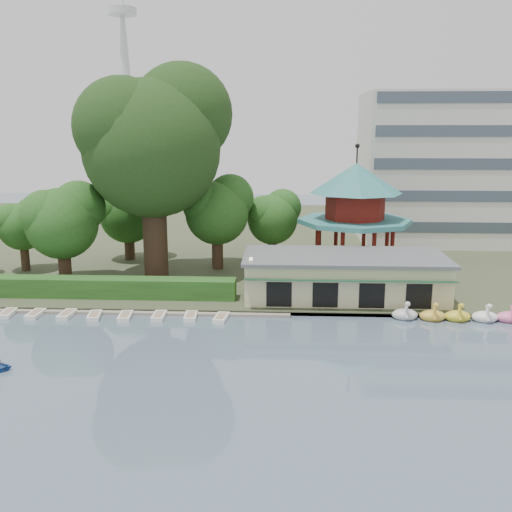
# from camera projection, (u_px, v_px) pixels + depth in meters

# --- Properties ---
(ground_plane) EXTENTS (220.00, 220.00, 0.00)m
(ground_plane) POSITION_uv_depth(u_px,v_px,m) (205.00, 410.00, 32.46)
(ground_plane) COLOR slate
(ground_plane) RESTS_ON ground
(shore) EXTENTS (220.00, 70.00, 0.40)m
(shore) POSITION_uv_depth(u_px,v_px,m) (254.00, 237.00, 83.10)
(shore) COLOR #424930
(shore) RESTS_ON ground
(embankment) EXTENTS (220.00, 0.60, 0.30)m
(embankment) POSITION_uv_depth(u_px,v_px,m) (233.00, 312.00, 49.29)
(embankment) COLOR gray
(embankment) RESTS_ON ground
(dock) EXTENTS (34.00, 1.60, 0.24)m
(dock) POSITION_uv_depth(u_px,v_px,m) (96.00, 311.00, 49.79)
(dock) COLOR gray
(dock) RESTS_ON ground
(boathouse) EXTENTS (18.60, 9.39, 3.90)m
(boathouse) POSITION_uv_depth(u_px,v_px,m) (344.00, 275.00, 52.86)
(boathouse) COLOR beige
(boathouse) RESTS_ON shore
(pavilion) EXTENTS (12.40, 12.40, 13.50)m
(pavilion) POSITION_uv_depth(u_px,v_px,m) (355.00, 206.00, 61.42)
(pavilion) COLOR beige
(pavilion) RESTS_ON shore
(office_building) EXTENTS (38.00, 18.00, 20.00)m
(office_building) POSITION_uv_depth(u_px,v_px,m) (496.00, 174.00, 76.48)
(office_building) COLOR silver
(office_building) RESTS_ON shore
(broadcast_tower) EXTENTS (8.00, 8.00, 96.00)m
(broadcast_tower) POSITION_uv_depth(u_px,v_px,m) (125.00, 64.00, 163.59)
(broadcast_tower) COLOR silver
(broadcast_tower) RESTS_ON ground
(hedge) EXTENTS (30.00, 2.00, 1.80)m
(hedge) POSITION_uv_depth(u_px,v_px,m) (75.00, 287.00, 52.90)
(hedge) COLOR #295A1E
(hedge) RESTS_ON shore
(lamp_post) EXTENTS (0.36, 0.36, 4.28)m
(lamp_post) POSITION_uv_depth(u_px,v_px,m) (251.00, 272.00, 50.18)
(lamp_post) COLOR black
(lamp_post) RESTS_ON shore
(big_tree) EXTENTS (15.28, 14.24, 21.95)m
(big_tree) POSITION_uv_depth(u_px,v_px,m) (154.00, 137.00, 57.18)
(big_tree) COLOR #3A281C
(big_tree) RESTS_ON shore
(small_trees) EXTENTS (38.94, 17.09, 10.44)m
(small_trees) POSITION_uv_depth(u_px,v_px,m) (131.00, 215.00, 62.19)
(small_trees) COLOR #3A281C
(small_trees) RESTS_ON shore
(swan_boats) EXTENTS (18.96, 2.11, 1.92)m
(swan_boats) POSITION_uv_depth(u_px,v_px,m) (509.00, 316.00, 47.38)
(swan_boats) COLOR silver
(swan_boats) RESTS_ON ground
(moored_rowboats) EXTENTS (27.28, 2.73, 0.36)m
(moored_rowboats) POSITION_uv_depth(u_px,v_px,m) (67.00, 315.00, 48.50)
(moored_rowboats) COLOR white
(moored_rowboats) RESTS_ON ground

